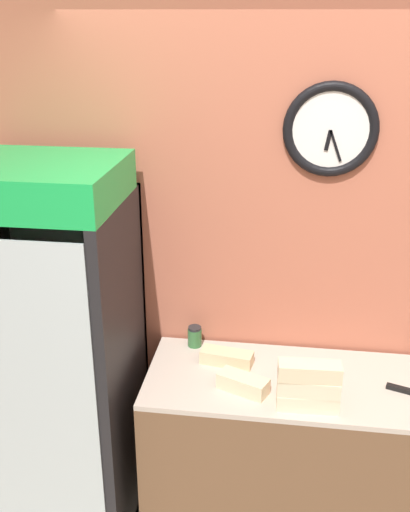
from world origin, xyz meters
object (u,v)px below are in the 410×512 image
object	(u,v)px
sandwich_stack_top	(310,371)
sandwich_flat_right	(227,357)
sandwich_stack_middle	(309,386)
condiment_jar	(195,336)
beverage_cooler	(58,334)
sandwich_flat_left	(243,384)
sandwich_stack_bottom	(307,401)

from	to	relation	value
sandwich_stack_top	sandwich_flat_right	distance (m)	0.52
sandwich_stack_middle	condiment_jar	bearing A→B (deg)	141.37
beverage_cooler	sandwich_flat_left	size ratio (longest dim) A/B	7.64
sandwich_stack_top	sandwich_flat_left	distance (m)	0.34
sandwich_stack_middle	sandwich_flat_right	size ratio (longest dim) A/B	1.01
sandwich_stack_middle	sandwich_stack_top	bearing A→B (deg)	0.00
sandwich_flat_left	sandwich_flat_right	world-z (taller)	sandwich_flat_left
beverage_cooler	sandwich_stack_top	xyz separation A→B (m)	(1.20, -0.21, 0.03)
sandwich_flat_left	sandwich_flat_right	xyz separation A→B (m)	(-0.10, 0.22, -0.00)
sandwich_stack_bottom	sandwich_stack_top	size ratio (longest dim) A/B	1.00
sandwich_stack_bottom	sandwich_stack_top	bearing A→B (deg)	0.00
sandwich_stack_middle	sandwich_flat_right	bearing A→B (deg)	141.65
sandwich_stack_bottom	sandwich_stack_middle	size ratio (longest dim) A/B	1.01
beverage_cooler	sandwich_stack_middle	xyz separation A→B (m)	(1.20, -0.21, -0.04)
sandwich_flat_right	condiment_jar	xyz separation A→B (m)	(-0.18, 0.15, 0.02)
sandwich_stack_middle	sandwich_stack_bottom	bearing A→B (deg)	0.00
beverage_cooler	sandwich_flat_right	bearing A→B (deg)	6.81
sandwich_stack_top	condiment_jar	distance (m)	0.74
sandwich_stack_middle	condiment_jar	xyz separation A→B (m)	(-0.57, 0.45, -0.06)
beverage_cooler	sandwich_stack_bottom	size ratio (longest dim) A/B	7.04
sandwich_stack_top	sandwich_flat_left	xyz separation A→B (m)	(-0.29, 0.09, -0.15)
beverage_cooler	sandwich_stack_middle	bearing A→B (deg)	-9.84
sandwich_stack_bottom	condiment_jar	size ratio (longest dim) A/B	2.51
sandwich_flat_left	sandwich_flat_right	distance (m)	0.24
sandwich_stack_top	sandwich_stack_bottom	bearing A→B (deg)	0.00
beverage_cooler	sandwich_stack_bottom	distance (m)	1.22
sandwich_stack_bottom	sandwich_flat_right	xyz separation A→B (m)	(-0.39, 0.31, -0.00)
sandwich_stack_bottom	condiment_jar	world-z (taller)	condiment_jar
sandwich_stack_bottom	sandwich_flat_left	xyz separation A→B (m)	(-0.29, 0.09, 0.00)
sandwich_flat_left	sandwich_stack_bottom	bearing A→B (deg)	-17.14
beverage_cooler	sandwich_flat_left	xyz separation A→B (m)	(0.91, -0.12, -0.12)
beverage_cooler	sandwich_flat_right	size ratio (longest dim) A/B	7.18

